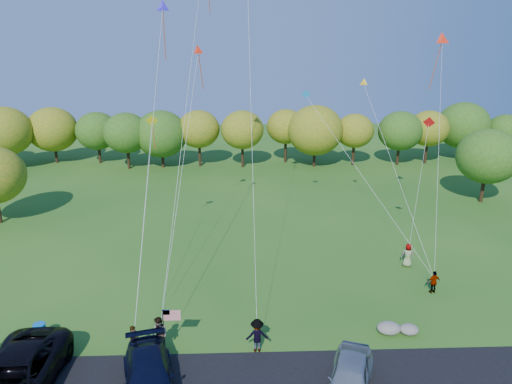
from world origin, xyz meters
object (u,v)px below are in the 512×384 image
at_px(minivan_silver, 350,378).
at_px(minivan_navy, 149,377).
at_px(flyer_b, 160,334).
at_px(flyer_e, 408,255).
at_px(flyer_c, 257,336).
at_px(trash_barrel, 40,332).
at_px(flyer_a, 134,340).
at_px(flyer_d, 434,282).
at_px(minivan_dark, 14,378).

bearing_deg(minivan_silver, minivan_navy, -162.63).
distance_m(flyer_b, flyer_e, 18.51).
distance_m(minivan_navy, flyer_c, 5.79).
relative_size(flyer_b, trash_barrel, 2.00).
height_order(minivan_silver, flyer_a, minivan_silver).
xyz_separation_m(flyer_b, flyer_d, (16.60, 5.20, -0.19)).
height_order(minivan_dark, flyer_a, minivan_dark).
bearing_deg(minivan_silver, minivan_dark, -161.47).
xyz_separation_m(minivan_navy, flyer_c, (5.04, 2.84, 0.08)).
distance_m(minivan_dark, flyer_e, 25.23).
height_order(flyer_a, trash_barrel, flyer_a).
xyz_separation_m(minivan_silver, flyer_d, (7.45, 8.67, -0.09)).
height_order(minivan_dark, trash_barrel, minivan_dark).
xyz_separation_m(minivan_navy, trash_barrel, (-6.65, 4.21, -0.37)).
relative_size(minivan_dark, flyer_a, 4.29).
bearing_deg(flyer_b, flyer_a, -133.15).
relative_size(minivan_dark, trash_barrel, 7.26).
bearing_deg(flyer_b, trash_barrel, -153.33).
xyz_separation_m(minivan_dark, flyer_b, (5.95, 3.12, -0.07)).
bearing_deg(flyer_d, minivan_navy, 15.67).
distance_m(minivan_navy, flyer_e, 20.16).
relative_size(flyer_a, flyer_b, 0.85).
xyz_separation_m(minivan_dark, minivan_silver, (15.11, -0.34, -0.17)).
xyz_separation_m(flyer_c, trash_barrel, (-11.69, 1.37, -0.45)).
bearing_deg(flyer_a, flyer_e, -24.73).
bearing_deg(minivan_dark, flyer_c, 14.74).
bearing_deg(minivan_navy, flyer_e, 21.96).
xyz_separation_m(flyer_a, flyer_b, (1.26, 0.23, 0.15)).
bearing_deg(flyer_a, minivan_navy, -118.04).
bearing_deg(flyer_b, flyer_d, 53.78).
height_order(flyer_c, trash_barrel, flyer_c).
bearing_deg(flyer_a, minivan_dark, 159.34).
bearing_deg(flyer_b, flyer_e, 65.15).
height_order(flyer_d, flyer_e, flyer_e).
relative_size(minivan_silver, trash_barrel, 4.89).
distance_m(minivan_dark, minivan_silver, 15.11).
relative_size(flyer_b, flyer_d, 1.25).
distance_m(minivan_navy, minivan_silver, 9.14).
bearing_deg(flyer_c, minivan_dark, 12.42).
relative_size(flyer_d, flyer_e, 0.88).
bearing_deg(minivan_silver, flyer_b, 179.09).
bearing_deg(minivan_silver, flyer_c, 161.56).
height_order(flyer_b, flyer_e, flyer_b).
bearing_deg(flyer_e, flyer_c, 56.48).
bearing_deg(flyer_c, flyer_a, -2.29).
xyz_separation_m(minivan_navy, flyer_a, (-1.28, 2.84, -0.04)).
height_order(minivan_navy, flyer_b, flyer_b).
relative_size(minivan_navy, flyer_b, 2.83).
xyz_separation_m(flyer_a, flyer_e, (17.49, 9.14, 0.06)).
relative_size(minivan_silver, flyer_a, 2.89).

